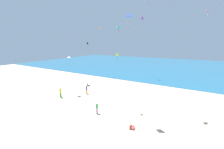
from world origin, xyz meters
TOP-DOWN VIEW (x-y plane):
  - ground_plane at (0.00, 10.00)m, footprint 120.00×120.00m
  - ocean_water at (0.00, 50.70)m, footprint 120.00×60.00m
  - beach_chair_mid_beach at (-9.84, 12.47)m, footprint 0.73×0.66m
  - beach_chair_far_right at (4.12, 2.94)m, footprint 0.71×0.70m
  - person_1 at (-9.72, 5.07)m, footprint 0.45×0.45m
  - person_2 at (-1.02, 3.67)m, footprint 0.40×0.40m
  - person_3 at (-6.90, 8.52)m, footprint 0.44×0.44m
  - kite_pink at (10.63, 22.13)m, footprint 0.50×0.68m
  - kite_white at (-9.73, 7.51)m, footprint 0.72×0.57m
  - kite_purple at (-2.82, 26.03)m, footprint 0.98×1.11m
  - kite_black at (-12.48, 15.92)m, footprint 0.56×0.62m
  - kite_lime at (-6.21, 19.02)m, footprint 0.93×0.25m
  - kite_orange at (-13.25, 22.43)m, footprint 0.68×0.26m
  - kite_teal at (0.18, 7.25)m, footprint 0.70×0.58m
  - kite_blue at (2.54, 5.02)m, footprint 0.78×0.60m

SIDE VIEW (x-z plane):
  - ground_plane at x=0.00m, z-range 0.00..0.00m
  - ocean_water at x=0.00m, z-range 0.00..0.05m
  - beach_chair_mid_beach at x=-9.84m, z-range -0.03..0.50m
  - beach_chair_far_right at x=4.12m, z-range -0.01..0.53m
  - person_2 at x=-1.02m, z-range 0.12..1.64m
  - person_3 at x=-6.90m, z-range 0.12..1.67m
  - person_1 at x=-9.72m, z-range 0.14..1.90m
  - kite_lime at x=-6.21m, z-range 5.47..7.32m
  - kite_white at x=-9.73m, z-range 5.89..7.53m
  - kite_black at x=-12.48m, z-range 8.55..9.87m
  - kite_teal at x=0.18m, z-range 10.65..11.75m
  - kite_blue at x=2.54m, z-range 11.28..12.80m
  - kite_orange at x=-13.25m, z-range 12.55..13.64m
  - kite_pink at x=10.63m, z-range 14.15..15.38m
  - kite_purple at x=-2.82m, z-range 14.88..16.11m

